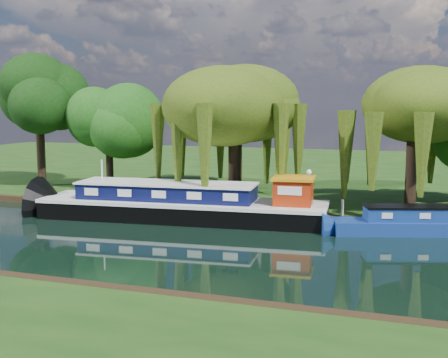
% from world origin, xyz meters
% --- Properties ---
extents(ground, '(120.00, 120.00, 0.00)m').
position_xyz_m(ground, '(0.00, 0.00, 0.00)').
color(ground, black).
extents(far_bank, '(120.00, 52.00, 0.45)m').
position_xyz_m(far_bank, '(0.00, 34.00, 0.23)').
color(far_bank, '#173C10').
rests_on(far_bank, ground).
extents(dutch_barge, '(18.63, 5.78, 3.87)m').
position_xyz_m(dutch_barge, '(-6.65, 6.13, 0.96)').
color(dutch_barge, black).
rests_on(dutch_barge, ground).
extents(narrowboat, '(11.95, 5.34, 1.73)m').
position_xyz_m(narrowboat, '(8.57, 7.06, 0.62)').
color(narrowboat, navy).
rests_on(narrowboat, ground).
extents(red_dinghy, '(2.83, 2.12, 0.56)m').
position_xyz_m(red_dinghy, '(-10.15, 4.85, 0.00)').
color(red_dinghy, '#9C250B').
rests_on(red_dinghy, ground).
extents(willow_left, '(7.57, 7.57, 9.07)m').
position_xyz_m(willow_left, '(-4.80, 10.57, 7.04)').
color(willow_left, black).
rests_on(willow_left, far_bank).
extents(willow_right, '(6.92, 6.92, 8.43)m').
position_xyz_m(willow_right, '(6.94, 11.15, 6.60)').
color(willow_right, black).
rests_on(willow_right, far_bank).
extents(tree_far_left, '(5.09, 5.09, 8.21)m').
position_xyz_m(tree_far_left, '(-15.86, 12.79, 6.07)').
color(tree_far_left, black).
rests_on(tree_far_left, far_bank).
extents(tree_far_back, '(5.92, 5.92, 9.96)m').
position_xyz_m(tree_far_back, '(-22.95, 13.64, 7.39)').
color(tree_far_back, black).
rests_on(tree_far_back, far_bank).
extents(tree_far_mid, '(5.43, 5.43, 8.88)m').
position_xyz_m(tree_far_mid, '(-6.66, 17.71, 6.57)').
color(tree_far_mid, black).
rests_on(tree_far_mid, far_bank).
extents(lamppost, '(0.36, 0.36, 2.56)m').
position_xyz_m(lamppost, '(0.50, 10.50, 2.42)').
color(lamppost, silver).
rests_on(lamppost, far_bank).
extents(mooring_posts, '(19.16, 0.16, 1.00)m').
position_xyz_m(mooring_posts, '(-0.50, 8.40, 0.95)').
color(mooring_posts, silver).
rests_on(mooring_posts, far_bank).
extents(reeds_near, '(33.70, 1.50, 1.10)m').
position_xyz_m(reeds_near, '(6.87, -7.57, 0.55)').
color(reeds_near, '#215215').
rests_on(reeds_near, ground).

